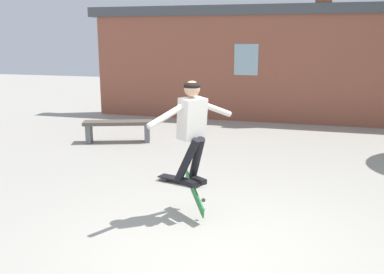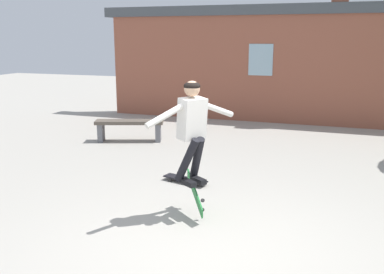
# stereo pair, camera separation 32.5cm
# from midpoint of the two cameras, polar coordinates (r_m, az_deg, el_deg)

# --- Properties ---
(ground_plane) EXTENTS (40.00, 40.00, 0.00)m
(ground_plane) POSITION_cam_midpoint_polar(r_m,az_deg,el_deg) (5.35, 3.55, -14.37)
(ground_plane) COLOR #A39E93
(building_backdrop) EXTENTS (11.64, 0.52, 4.64)m
(building_backdrop) POSITION_cam_midpoint_polar(r_m,az_deg,el_deg) (12.79, 13.72, 9.69)
(building_backdrop) COLOR #93513D
(building_backdrop) RESTS_ON ground_plane
(park_bench) EXTENTS (1.66, 0.91, 0.52)m
(park_bench) POSITION_cam_midpoint_polar(r_m,az_deg,el_deg) (10.39, -7.46, 1.43)
(park_bench) COLOR brown
(park_bench) RESTS_ON ground_plane
(skater) EXTENTS (0.88, 1.21, 1.41)m
(skater) POSITION_cam_midpoint_polar(r_m,az_deg,el_deg) (5.68, 1.64, 1.80)
(skater) COLOR silver
(skateboard_flipping) EXTENTS (0.45, 0.66, 0.52)m
(skateboard_flipping) POSITION_cam_midpoint_polar(r_m,az_deg,el_deg) (6.03, 1.96, -7.44)
(skateboard_flipping) COLOR #237F38
(skateboard_resting) EXTENTS (0.84, 0.40, 0.08)m
(skateboard_resting) POSITION_cam_midpoint_polar(r_m,az_deg,el_deg) (7.44, 0.34, -5.64)
(skateboard_resting) COLOR black
(skateboard_resting) RESTS_ON ground_plane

